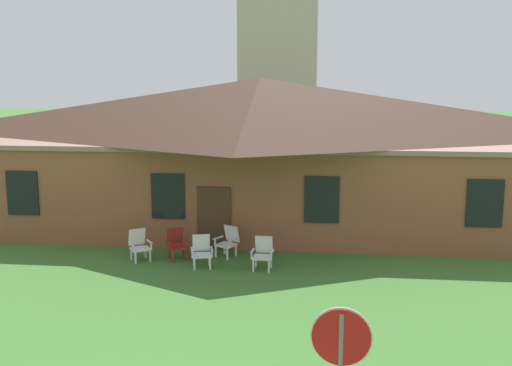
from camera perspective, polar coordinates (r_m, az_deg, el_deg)
brick_building at (r=23.94m, az=0.40°, el=3.47°), size 20.76×10.40×5.57m
dome_tower at (r=39.16m, az=2.30°, el=15.67°), size 5.18×5.18×20.53m
stop_sign at (r=8.14m, az=8.08°, el=-16.80°), size 0.80×0.10×2.68m
lawn_chair_by_porch at (r=18.85m, az=-11.12°, el=-5.76°), size 0.85×0.87×0.96m
lawn_chair_near_door at (r=18.82m, az=-7.59°, el=-5.69°), size 0.83×0.86×0.96m
lawn_chair_left_end at (r=17.94m, az=-5.23°, el=-6.43°), size 0.74×0.78×0.96m
lawn_chair_middle at (r=18.93m, az=-2.67°, el=-5.52°), size 0.82×0.86×0.96m
lawn_chair_right_end at (r=17.68m, az=0.67°, el=-6.63°), size 0.66×0.69×0.96m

